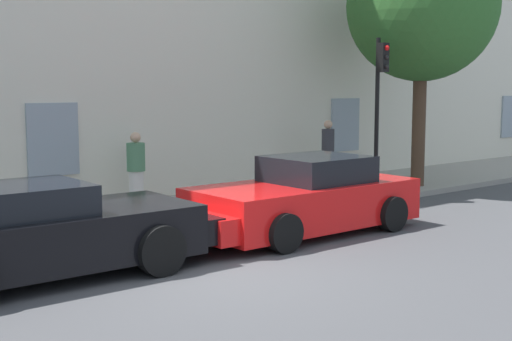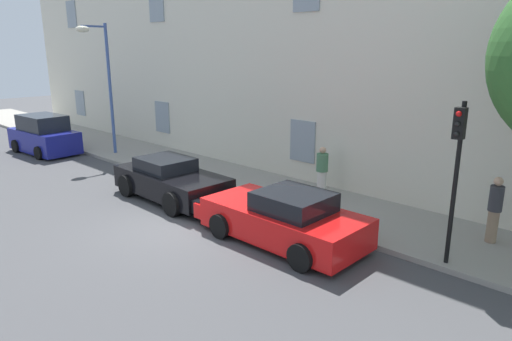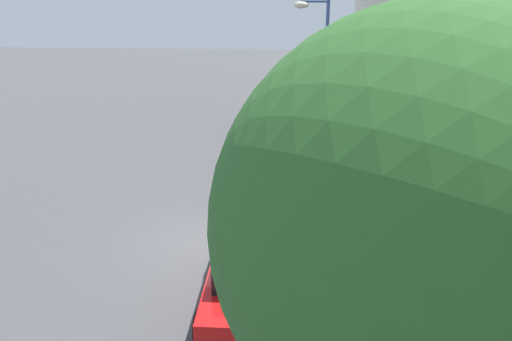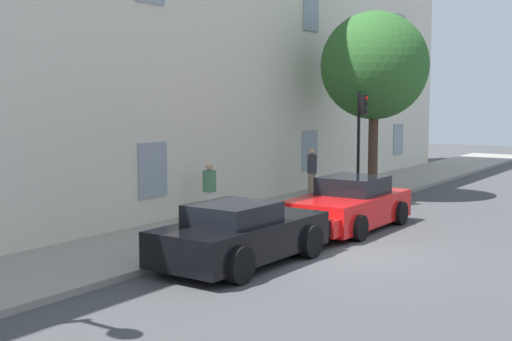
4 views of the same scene
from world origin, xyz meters
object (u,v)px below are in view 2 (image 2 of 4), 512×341
at_px(sportscar_yellow_flank, 279,218).
at_px(traffic_light, 457,156).
at_px(sportscar_red_lead, 175,182).
at_px(pedestrian_admiring, 495,209).
at_px(street_lamp, 100,66).
at_px(pedestrian_strolling, 322,170).
at_px(hatchback_parked, 44,136).

height_order(sportscar_yellow_flank, traffic_light, traffic_light).
bearing_deg(traffic_light, sportscar_red_lead, -171.34).
bearing_deg(pedestrian_admiring, traffic_light, -99.91).
xyz_separation_m(street_lamp, pedestrian_strolling, (10.63, 2.00, -3.18)).
bearing_deg(sportscar_yellow_flank, traffic_light, 19.62).
height_order(hatchback_parked, street_lamp, street_lamp).
bearing_deg(pedestrian_admiring, street_lamp, -173.94).
xyz_separation_m(traffic_light, pedestrian_strolling, (-5.07, 2.29, -1.69)).
xyz_separation_m(sportscar_red_lead, pedestrian_strolling, (3.31, 3.57, 0.32)).
bearing_deg(pedestrian_strolling, street_lamp, -169.33).
relative_size(sportscar_yellow_flank, traffic_light, 1.29).
distance_m(sportscar_red_lead, traffic_light, 8.72).
bearing_deg(street_lamp, sportscar_yellow_flank, -7.83).
relative_size(sportscar_red_lead, hatchback_parked, 1.17).
xyz_separation_m(street_lamp, pedestrian_admiring, (16.05, 1.70, -3.11)).
distance_m(hatchback_parked, pedestrian_admiring, 19.28).
relative_size(street_lamp, pedestrian_strolling, 3.63).
distance_m(sportscar_yellow_flank, hatchback_parked, 14.85).
xyz_separation_m(sportscar_red_lead, pedestrian_admiring, (8.73, 3.26, 0.39)).
relative_size(sportscar_yellow_flank, pedestrian_strolling, 2.96).
bearing_deg(pedestrian_strolling, sportscar_yellow_flank, -70.71).
relative_size(street_lamp, pedestrian_admiring, 3.41).
distance_m(traffic_light, street_lamp, 15.78).
bearing_deg(traffic_light, pedestrian_admiring, 80.09).
height_order(traffic_light, pedestrian_admiring, traffic_light).
distance_m(hatchback_parked, traffic_light, 18.78).
xyz_separation_m(hatchback_parked, street_lamp, (2.94, 1.61, 3.30)).
bearing_deg(hatchback_parked, sportscar_yellow_flank, -0.12).
distance_m(street_lamp, pedestrian_strolling, 11.28).
bearing_deg(street_lamp, hatchback_parked, -151.31).
height_order(sportscar_yellow_flank, street_lamp, street_lamp).
height_order(street_lamp, pedestrian_strolling, street_lamp).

